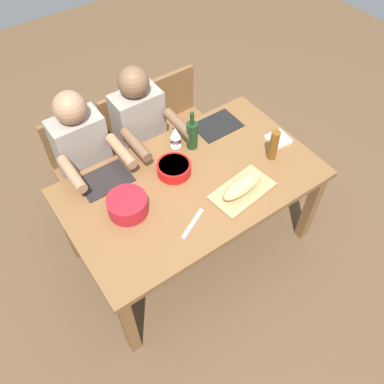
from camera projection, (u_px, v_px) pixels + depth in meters
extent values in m
plane|color=brown|center=(192.00, 243.00, 3.11)|extent=(8.00, 8.00, 0.00)
cube|color=brown|center=(192.00, 183.00, 2.55)|extent=(1.62, 0.96, 0.04)
cube|color=brown|center=(129.00, 325.00, 2.35)|extent=(0.07, 0.07, 0.70)
cube|color=brown|center=(311.00, 207.00, 2.90)|extent=(0.07, 0.07, 0.70)
cube|color=brown|center=(69.00, 227.00, 2.79)|extent=(0.07, 0.07, 0.70)
cube|color=brown|center=(237.00, 141.00, 3.33)|extent=(0.07, 0.07, 0.70)
cube|color=brown|center=(186.00, 127.00, 3.31)|extent=(0.40, 0.40, 0.03)
cube|color=brown|center=(173.00, 95.00, 3.24)|extent=(0.38, 0.04, 0.40)
cube|color=brown|center=(214.00, 150.00, 3.46)|extent=(0.04, 0.04, 0.42)
cube|color=brown|center=(181.00, 167.00, 3.33)|extent=(0.04, 0.04, 0.42)
cube|color=brown|center=(191.00, 128.00, 3.63)|extent=(0.04, 0.04, 0.42)
cube|color=brown|center=(159.00, 143.00, 3.51)|extent=(0.04, 0.04, 0.42)
cube|color=brown|center=(139.00, 149.00, 3.15)|extent=(0.40, 0.40, 0.03)
cube|color=brown|center=(124.00, 115.00, 3.07)|extent=(0.38, 0.04, 0.40)
cube|color=brown|center=(170.00, 172.00, 3.29)|extent=(0.04, 0.04, 0.42)
cube|color=brown|center=(134.00, 191.00, 3.17)|extent=(0.04, 0.04, 0.42)
cube|color=brown|center=(149.00, 148.00, 3.47)|extent=(0.04, 0.04, 0.42)
cube|color=brown|center=(114.00, 165.00, 3.35)|extent=(0.04, 0.04, 0.42)
cylinder|color=#2D2D38|center=(164.00, 180.00, 3.23)|extent=(0.11, 0.11, 0.45)
cylinder|color=#2D2D38|center=(147.00, 189.00, 3.17)|extent=(0.11, 0.11, 0.45)
cube|color=gray|center=(139.00, 125.00, 2.89)|extent=(0.34, 0.20, 0.55)
cylinder|color=brown|center=(179.00, 124.00, 2.72)|extent=(0.07, 0.30, 0.07)
cylinder|color=brown|center=(136.00, 144.00, 2.60)|extent=(0.07, 0.30, 0.07)
sphere|color=brown|center=(133.00, 82.00, 2.60)|extent=(0.21, 0.21, 0.21)
cube|color=brown|center=(87.00, 174.00, 2.98)|extent=(0.40, 0.40, 0.03)
cube|color=brown|center=(70.00, 139.00, 2.91)|extent=(0.38, 0.04, 0.40)
cube|color=brown|center=(122.00, 197.00, 3.13)|extent=(0.04, 0.04, 0.42)
cube|color=brown|center=(83.00, 217.00, 3.01)|extent=(0.04, 0.04, 0.42)
cube|color=brown|center=(102.00, 170.00, 3.31)|extent=(0.04, 0.04, 0.42)
cube|color=brown|center=(64.00, 189.00, 3.18)|extent=(0.04, 0.04, 0.42)
cylinder|color=#2D2D38|center=(115.00, 205.00, 3.06)|extent=(0.11, 0.11, 0.45)
cylinder|color=#2D2D38|center=(96.00, 215.00, 3.01)|extent=(0.11, 0.11, 0.45)
cube|color=gray|center=(82.00, 151.00, 2.73)|extent=(0.34, 0.20, 0.55)
cylinder|color=#9E7251|center=(121.00, 151.00, 2.56)|extent=(0.07, 0.30, 0.07)
cylinder|color=#9E7251|center=(72.00, 174.00, 2.43)|extent=(0.07, 0.30, 0.07)
sphere|color=#9E7251|center=(70.00, 108.00, 2.44)|extent=(0.21, 0.21, 0.21)
cylinder|color=#B21923|center=(128.00, 205.00, 2.35)|extent=(0.24, 0.24, 0.11)
cylinder|color=#2D7028|center=(127.00, 201.00, 2.32)|extent=(0.21, 0.21, 0.04)
cylinder|color=red|center=(174.00, 168.00, 2.56)|extent=(0.22, 0.22, 0.08)
cylinder|color=beige|center=(174.00, 166.00, 2.54)|extent=(0.19, 0.19, 0.03)
cube|color=tan|center=(242.00, 191.00, 2.47)|extent=(0.42, 0.27, 0.02)
ellipsoid|color=tan|center=(243.00, 185.00, 2.43)|extent=(0.33, 0.15, 0.09)
cylinder|color=#193819|center=(192.00, 135.00, 2.66)|extent=(0.08, 0.08, 0.20)
cylinder|color=#193819|center=(192.00, 118.00, 2.55)|extent=(0.03, 0.03, 0.09)
cylinder|color=brown|center=(274.00, 145.00, 2.59)|extent=(0.06, 0.06, 0.22)
cylinder|color=silver|center=(176.00, 146.00, 2.73)|extent=(0.07, 0.07, 0.01)
cylinder|color=silver|center=(176.00, 141.00, 2.70)|extent=(0.01, 0.01, 0.07)
cone|color=silver|center=(175.00, 133.00, 2.64)|extent=(0.08, 0.08, 0.08)
cube|color=black|center=(217.00, 125.00, 2.86)|extent=(0.32, 0.23, 0.01)
cube|color=black|center=(105.00, 180.00, 2.54)|extent=(0.32, 0.23, 0.01)
cube|color=silver|center=(193.00, 223.00, 2.33)|extent=(0.22, 0.12, 0.01)
cube|color=white|center=(278.00, 139.00, 2.76)|extent=(0.15, 0.15, 0.02)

